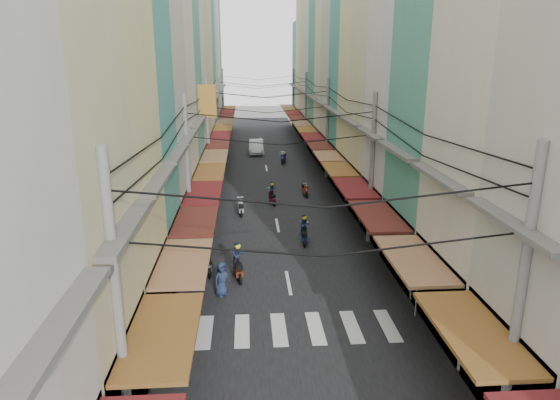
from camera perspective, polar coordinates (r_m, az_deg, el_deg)
name	(u,v)px	position (r m, az deg, el deg)	size (l,w,h in m)	color
ground	(285,265)	(24.94, 0.58, -7.47)	(160.00, 160.00, 0.00)	slate
road	(267,173)	(43.95, -1.46, 3.09)	(10.00, 80.00, 0.02)	black
sidewalk_left	(193,174)	(44.16, -9.92, 2.94)	(3.00, 80.00, 0.06)	gray
sidewalk_right	(340,172)	(44.69, 6.91, 3.22)	(3.00, 80.00, 0.06)	gray
crosswalk	(297,329)	(19.60, 1.99, -14.47)	(7.55, 2.40, 0.01)	silver
building_row_left	(163,58)	(39.78, -13.24, 15.49)	(7.80, 67.67, 23.70)	beige
building_row_right	(371,63)	(40.39, 10.38, 15.14)	(7.80, 68.98, 22.59)	teal
utility_poles	(270,103)	(37.96, -1.19, 11.07)	(10.20, 66.13, 8.20)	slate
white_car	(256,153)	(53.09, -2.73, 5.37)	(4.96, 1.95, 1.75)	silver
bicycle	(419,289)	(23.42, 15.59, -9.76)	(0.55, 1.48, 1.02)	black
moving_scooters	(266,215)	(30.84, -1.65, -1.73)	(6.66, 27.34, 1.79)	black
parked_scooters	(410,299)	(21.39, 14.60, -10.85)	(13.16, 15.39, 1.00)	black
pedestrians	(212,230)	(27.09, -7.72, -3.42)	(13.71, 15.41, 2.18)	black
market_umbrella	(442,271)	(20.32, 17.99, -7.71)	(2.22, 2.22, 2.34)	#B2B2B7
traffic_sign	(419,269)	(20.27, 15.55, -7.64)	(0.10, 0.61, 2.81)	slate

